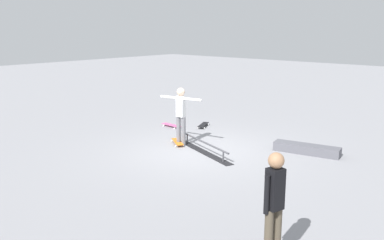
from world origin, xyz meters
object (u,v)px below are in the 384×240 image
at_px(bystander_black_shirt, 274,202).
at_px(loose_skateboard_black, 203,125).
at_px(skater_main, 181,112).
at_px(grind_rail, 204,148).
at_px(skate_ledge, 307,149).
at_px(skateboard_main, 177,142).
at_px(loose_skateboard_pink, 171,125).

distance_m(bystander_black_shirt, loose_skateboard_black, 8.60).
bearing_deg(skater_main, loose_skateboard_black, -76.65).
distance_m(grind_rail, skate_ledge, 2.81).
height_order(skate_ledge, skateboard_main, skate_ledge).
bearing_deg(grind_rail, loose_skateboard_black, -30.04).
relative_size(skateboard_main, loose_skateboard_black, 0.95).
relative_size(skater_main, skateboard_main, 2.19).
bearing_deg(skater_main, loose_skateboard_pink, -49.33).
height_order(grind_rail, skater_main, skater_main).
bearing_deg(loose_skateboard_black, grind_rail, 15.94).
height_order(skater_main, bystander_black_shirt, same).
bearing_deg(loose_skateboard_pink, grind_rail, 153.52).
xyz_separation_m(grind_rail, bystander_black_shirt, (-4.28, 3.60, 0.82)).
xyz_separation_m(skateboard_main, loose_skateboard_black, (0.83, -2.18, 0.00)).
relative_size(skater_main, loose_skateboard_black, 2.08).
distance_m(skate_ledge, skater_main, 3.66).
relative_size(grind_rail, skate_ledge, 1.42).
relative_size(bystander_black_shirt, loose_skateboard_black, 2.08).
distance_m(grind_rail, loose_skateboard_pink, 3.13).
relative_size(skate_ledge, loose_skateboard_black, 2.19).
bearing_deg(loose_skateboard_black, skater_main, -0.25).
xyz_separation_m(skater_main, bystander_black_shirt, (-5.25, 3.71, -0.03)).
bearing_deg(skate_ledge, bystander_black_shirt, 111.34).
bearing_deg(loose_skateboard_black, loose_skateboard_pink, -70.53).
bearing_deg(loose_skateboard_pink, skate_ledge, -174.44).
bearing_deg(bystander_black_shirt, skater_main, 70.72).
relative_size(skateboard_main, bystander_black_shirt, 0.46).
distance_m(grind_rail, loose_skateboard_black, 3.00).
relative_size(grind_rail, bystander_black_shirt, 1.49).
bearing_deg(skateboard_main, skate_ledge, 61.02).
bearing_deg(skate_ledge, skateboard_main, 26.79).
xyz_separation_m(skater_main, skateboard_main, (0.14, 0.01, -0.91)).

